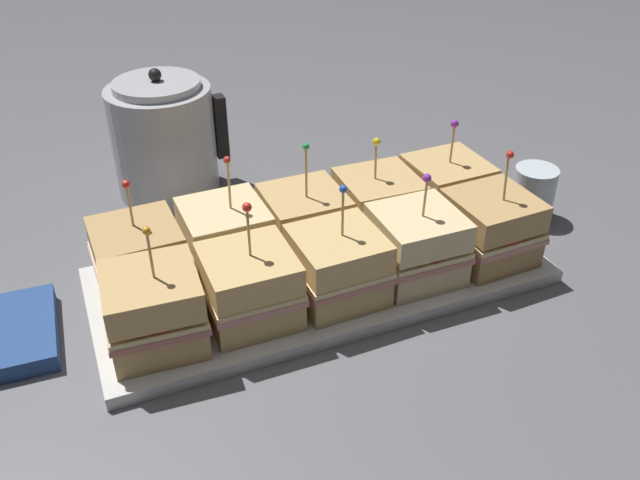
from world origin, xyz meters
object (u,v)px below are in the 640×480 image
at_px(sandwich_front_right, 416,245).
at_px(kettle_steel, 164,138).
at_px(sandwich_back_center, 304,222).
at_px(sandwich_front_far_right, 490,228).
at_px(sandwich_front_far_left, 154,310).
at_px(sandwich_front_left, 250,286).
at_px(serving_platter, 320,276).
at_px(sandwich_front_center, 338,266).
at_px(sandwich_back_left, 226,239).
at_px(sandwich_back_far_right, 446,191).
at_px(sandwich_back_right, 378,205).
at_px(sandwich_back_far_left, 138,258).
at_px(drinking_glass, 533,193).

bearing_deg(sandwich_front_right, kettle_steel, 121.98).
bearing_deg(sandwich_back_center, sandwich_front_far_right, -27.01).
bearing_deg(sandwich_front_far_right, sandwich_front_far_left, 179.91).
bearing_deg(sandwich_front_left, sandwich_front_far_left, -178.72).
height_order(serving_platter, sandwich_front_center, sandwich_front_center).
xyz_separation_m(sandwich_front_far_left, sandwich_front_center, (0.23, 0.00, -0.00)).
height_order(sandwich_front_left, sandwich_front_center, sandwich_front_left).
relative_size(sandwich_front_left, sandwich_back_center, 0.95).
relative_size(serving_platter, sandwich_back_left, 3.60).
height_order(sandwich_front_center, sandwich_back_far_right, sandwich_back_far_right).
xyz_separation_m(sandwich_front_far_left, sandwich_back_center, (0.23, 0.12, -0.00)).
relative_size(serving_platter, sandwich_front_right, 3.93).
xyz_separation_m(sandwich_front_far_left, sandwich_back_left, (0.12, 0.11, 0.00)).
xyz_separation_m(sandwich_front_center, sandwich_back_center, (-0.00, 0.11, 0.00)).
height_order(sandwich_back_left, sandwich_back_far_right, sandwich_back_left).
distance_m(sandwich_front_far_right, kettle_steel, 0.54).
bearing_deg(sandwich_back_left, sandwich_back_right, 0.91).
bearing_deg(sandwich_back_far_left, sandwich_front_left, -44.97).
bearing_deg(serving_platter, sandwich_front_left, -154.28).
relative_size(sandwich_front_left, drinking_glass, 1.89).
bearing_deg(sandwich_front_far_left, serving_platter, 14.13).
relative_size(sandwich_front_far_right, sandwich_back_far_left, 1.06).
bearing_deg(sandwich_back_far_right, sandwich_back_left, 179.97).
xyz_separation_m(sandwich_back_center, kettle_steel, (-0.13, 0.28, 0.03)).
relative_size(sandwich_front_far_left, drinking_glass, 1.89).
distance_m(sandwich_back_far_left, kettle_steel, 0.30).
relative_size(serving_platter, drinking_glass, 7.15).
relative_size(sandwich_back_center, kettle_steel, 0.81).
relative_size(sandwich_front_right, sandwich_back_far_left, 1.00).
xyz_separation_m(sandwich_back_center, sandwich_back_far_right, (0.23, -0.00, 0.00)).
distance_m(sandwich_front_left, sandwich_front_right, 0.23).
bearing_deg(sandwich_back_right, sandwich_back_center, -179.34).
bearing_deg(sandwich_back_center, sandwich_back_far_left, 179.95).
bearing_deg(drinking_glass, sandwich_back_right, 173.45).
height_order(sandwich_back_far_left, sandwich_back_far_right, sandwich_back_far_right).
distance_m(sandwich_front_far_right, sandwich_back_center, 0.26).
xyz_separation_m(sandwich_front_far_left, drinking_glass, (0.60, 0.09, -0.02)).
relative_size(serving_platter, sandwich_front_far_right, 3.69).
xyz_separation_m(sandwich_front_center, sandwich_front_right, (0.11, 0.00, 0.00)).
height_order(sandwich_back_center, sandwich_back_right, sandwich_back_center).
bearing_deg(kettle_steel, sandwich_front_center, -71.33).
xyz_separation_m(sandwich_front_right, sandwich_front_far_right, (0.11, -0.00, 0.00)).
distance_m(sandwich_back_right, sandwich_back_far_right, 0.11).
relative_size(sandwich_back_far_right, kettle_steel, 0.76).
height_order(sandwich_front_far_left, sandwich_back_right, sandwich_front_far_left).
height_order(sandwich_front_far_left, sandwich_front_left, same).
distance_m(sandwich_front_right, drinking_glass, 0.27).
relative_size(sandwich_back_left, sandwich_back_right, 1.11).
height_order(serving_platter, kettle_steel, kettle_steel).
relative_size(sandwich_back_left, sandwich_back_center, 1.00).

